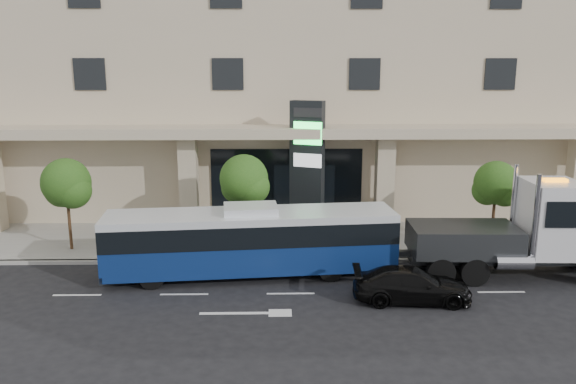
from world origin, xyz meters
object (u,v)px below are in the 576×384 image
object	(u,v)px
tow_truck	(528,233)
signage_pylon	(307,167)
black_sedan	(412,285)
city_bus	(251,240)

from	to	relation	value
tow_truck	signage_pylon	size ratio (longest dim) A/B	1.47
tow_truck	black_sedan	xyz separation A→B (m)	(-5.20, -2.41, -1.21)
black_sedan	signage_pylon	distance (m)	9.37
tow_truck	black_sedan	size ratio (longest dim) A/B	2.29
city_bus	signage_pylon	world-z (taller)	signage_pylon
tow_truck	signage_pylon	distance (m)	10.52
city_bus	tow_truck	distance (m)	11.16
black_sedan	signage_pylon	bearing A→B (deg)	26.13
city_bus	tow_truck	world-z (taller)	tow_truck
city_bus	signage_pylon	size ratio (longest dim) A/B	1.79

